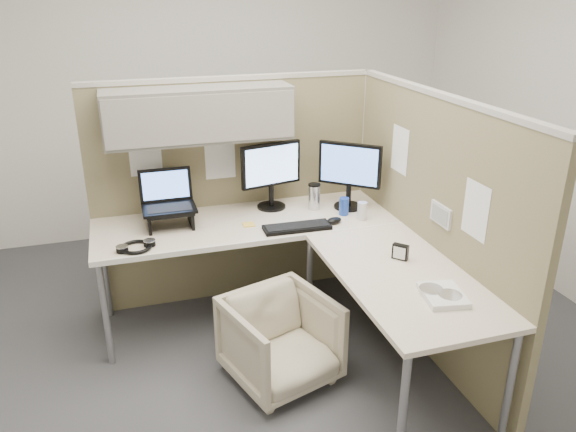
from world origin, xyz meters
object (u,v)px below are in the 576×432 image
object	(u,v)px
desk	(298,247)
office_chair	(281,337)
keyboard	(297,227)
monitor_left	(271,170)

from	to	relation	value
desk	office_chair	distance (m)	0.56
desk	keyboard	size ratio (longest dim) A/B	4.59
desk	monitor_left	bearing A→B (deg)	90.20
desk	office_chair	world-z (taller)	desk
desk	office_chair	xyz separation A→B (m)	(-0.21, -0.33, -0.40)
keyboard	monitor_left	bearing A→B (deg)	99.17
desk	monitor_left	distance (m)	0.67
monitor_left	desk	bearing A→B (deg)	-102.14
monitor_left	keyboard	distance (m)	0.50
office_chair	monitor_left	bearing A→B (deg)	59.95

